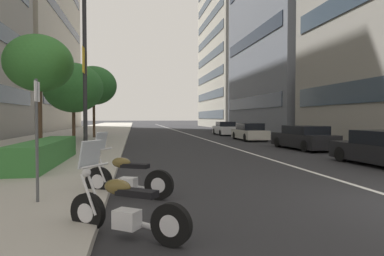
# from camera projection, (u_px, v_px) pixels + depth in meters

# --- Properties ---
(sidewalk_right_plaza) EXTENTS (160.00, 9.23, 0.15)m
(sidewalk_right_plaza) POSITION_uv_depth(u_px,v_px,m) (83.00, 135.00, 34.24)
(sidewalk_right_plaza) COLOR #A39E93
(sidewalk_right_plaza) RESTS_ON ground
(lane_centre_stripe) EXTENTS (110.00, 0.16, 0.01)m
(lane_centre_stripe) POSITION_uv_depth(u_px,v_px,m) (183.00, 133.00, 41.05)
(lane_centre_stripe) COLOR silver
(lane_centre_stripe) RESTS_ON ground
(motorcycle_under_tarp) EXTENTS (1.31, 1.83, 1.47)m
(motorcycle_under_tarp) POSITION_uv_depth(u_px,v_px,m) (125.00, 210.00, 5.07)
(motorcycle_under_tarp) COLOR black
(motorcycle_under_tarp) RESTS_ON ground
(motorcycle_far_end_row) EXTENTS (1.09, 2.02, 1.49)m
(motorcycle_far_end_row) POSITION_uv_depth(u_px,v_px,m) (127.00, 178.00, 7.68)
(motorcycle_far_end_row) COLOR black
(motorcycle_far_end_row) RESTS_ON ground
(car_lead_in_lane) EXTENTS (4.72, 1.99, 1.36)m
(car_lead_in_lane) POSITION_uv_depth(u_px,v_px,m) (304.00, 138.00, 19.30)
(car_lead_in_lane) COLOR black
(car_lead_in_lane) RESTS_ON ground
(car_far_down_avenue) EXTENTS (4.67, 1.90, 1.37)m
(car_far_down_avenue) POSITION_uv_depth(u_px,v_px,m) (250.00, 132.00, 27.15)
(car_far_down_avenue) COLOR beige
(car_far_down_avenue) RESTS_ON ground
(car_approaching_light) EXTENTS (4.66, 1.95, 1.40)m
(car_approaching_light) POSITION_uv_depth(u_px,v_px,m) (225.00, 129.00, 35.27)
(car_approaching_light) COLOR silver
(car_approaching_light) RESTS_ON ground
(parking_sign_by_curb) EXTENTS (0.32, 0.06, 2.44)m
(parking_sign_by_curb) POSITION_uv_depth(u_px,v_px,m) (37.00, 128.00, 6.64)
(parking_sign_by_curb) COLOR #47494C
(parking_sign_by_curb) RESTS_ON sidewalk_right_plaza
(street_lamp_with_banners) EXTENTS (1.26, 2.57, 7.92)m
(street_lamp_with_banners) POSITION_uv_depth(u_px,v_px,m) (94.00, 48.00, 14.75)
(street_lamp_with_banners) COLOR #232326
(street_lamp_with_banners) RESTS_ON sidewalk_right_plaza
(clipped_hedge_bed) EXTENTS (6.12, 1.10, 0.84)m
(clipped_hedge_bed) POSITION_uv_depth(u_px,v_px,m) (46.00, 152.00, 12.23)
(clipped_hedge_bed) COLOR #337033
(clipped_hedge_bed) RESTS_ON sidewalk_right_plaza
(street_tree_by_lamp_post) EXTENTS (3.10, 3.10, 5.53)m
(street_tree_by_lamp_post) POSITION_uv_depth(u_px,v_px,m) (39.00, 64.00, 15.63)
(street_tree_by_lamp_post) COLOR #473323
(street_tree_by_lamp_post) RESTS_ON sidewalk_right_plaza
(street_tree_far_plaza) EXTENTS (3.87, 3.87, 5.31)m
(street_tree_far_plaza) POSITION_uv_depth(u_px,v_px,m) (73.00, 88.00, 22.23)
(street_tree_far_plaza) COLOR #473323
(street_tree_far_plaza) RESTS_ON sidewalk_right_plaza
(street_tree_mid_sidewalk) EXTENTS (3.86, 3.86, 6.05)m
(street_tree_mid_sidewalk) POSITION_uv_depth(u_px,v_px,m) (94.00, 86.00, 28.47)
(street_tree_mid_sidewalk) COLOR #473323
(street_tree_mid_sidewalk) RESTS_ON sidewalk_right_plaza
(office_tower_near_left) EXTENTS (23.62, 17.84, 29.96)m
(office_tower_near_left) POSITION_uv_depth(u_px,v_px,m) (253.00, 51.00, 66.04)
(office_tower_near_left) COLOR #B7B2A3
(office_tower_near_left) RESTS_ON ground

